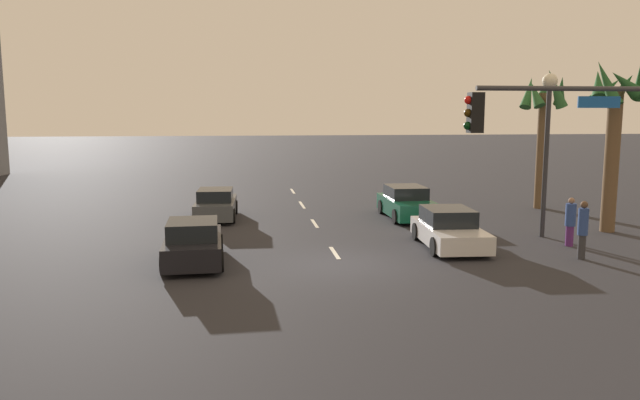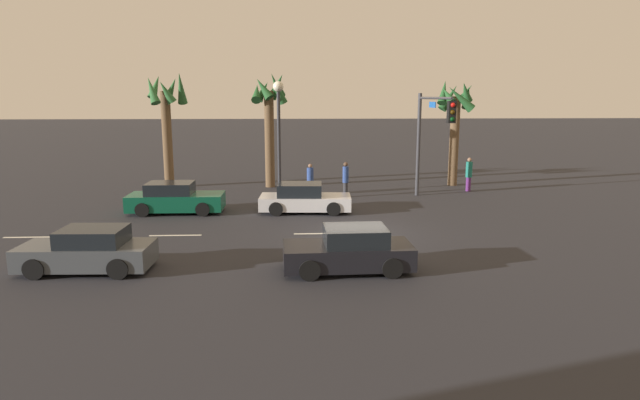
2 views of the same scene
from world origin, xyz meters
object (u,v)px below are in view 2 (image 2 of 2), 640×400
car_1 (304,199)px  streetlamp (279,116)px  pedestrian_2 (310,179)px  palm_tree_1 (166,111)px  palm_tree_2 (270,109)px  traffic_signal (430,127)px  car_0 (88,251)px  palm_tree_0 (456,111)px  pedestrian_1 (469,173)px  car_3 (349,251)px  car_2 (175,199)px  pedestrian_0 (346,178)px

car_1 → streetlamp: 5.67m
pedestrian_2 → palm_tree_1: bearing=159.2°
streetlamp → palm_tree_2: bearing=101.0°
traffic_signal → pedestrian_2: 7.01m
car_0 → streetlamp: (5.62, 12.48, 3.66)m
car_0 → palm_tree_0: size_ratio=0.63×
traffic_signal → palm_tree_1: size_ratio=0.90×
palm_tree_2 → traffic_signal: bearing=-33.5°
pedestrian_1 → palm_tree_2: palm_tree_2 is taller
car_3 → palm_tree_1: palm_tree_1 is taller
car_3 → car_1: bearing=98.1°
streetlamp → palm_tree_0: size_ratio=0.96×
palm_tree_2 → car_3: bearing=-79.1°
traffic_signal → pedestrian_2: size_ratio=3.50×
car_1 → traffic_signal: (6.30, 1.80, 3.20)m
traffic_signal → palm_tree_1: palm_tree_1 is taller
car_0 → traffic_signal: size_ratio=0.67×
car_2 → car_1: bearing=-1.4°
pedestrian_1 → pedestrian_2: bearing=-174.5°
car_2 → palm_tree_0: bearing=25.1°
pedestrian_2 → palm_tree_0: 9.95m
pedestrian_2 → palm_tree_0: bearing=18.8°
car_1 → pedestrian_0: 4.33m
pedestrian_0 → pedestrian_1: (7.21, 1.53, -0.00)m
car_3 → pedestrian_0: bearing=85.1°
car_1 → pedestrian_1: size_ratio=2.25×
car_0 → pedestrian_1: (16.38, 13.52, 0.39)m
car_2 → palm_tree_2: (4.17, 7.03, 3.95)m
streetlamp → pedestrian_1: (10.76, 1.04, -3.28)m
pedestrian_0 → pedestrian_1: size_ratio=0.99×
car_2 → pedestrian_1: (15.52, 5.03, 0.36)m
pedestrian_2 → palm_tree_2: (-2.26, 2.88, 3.69)m
car_1 → car_0: bearing=-129.4°
pedestrian_1 → pedestrian_2: (-9.09, -0.88, -0.11)m
pedestrian_2 → pedestrian_0: bearing=-19.2°
streetlamp → palm_tree_0: (10.46, 3.15, 0.18)m
car_3 → palm_tree_2: 16.69m
car_1 → pedestrian_0: size_ratio=2.28×
traffic_signal → palm_tree_2: 9.78m
traffic_signal → pedestrian_1: size_ratio=3.16×
car_1 → car_3: bearing=-81.9°
car_0 → car_1: size_ratio=0.94×
car_0 → car_2: 8.53m
car_3 → traffic_signal: traffic_signal is taller
car_3 → pedestrian_1: (8.28, 13.91, 0.38)m
pedestrian_0 → palm_tree_1: bearing=159.5°
car_2 → car_3: car_2 is taller
traffic_signal → palm_tree_2: bearing=146.5°
car_1 → pedestrian_1: 10.84m
pedestrian_1 → palm_tree_0: 4.06m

